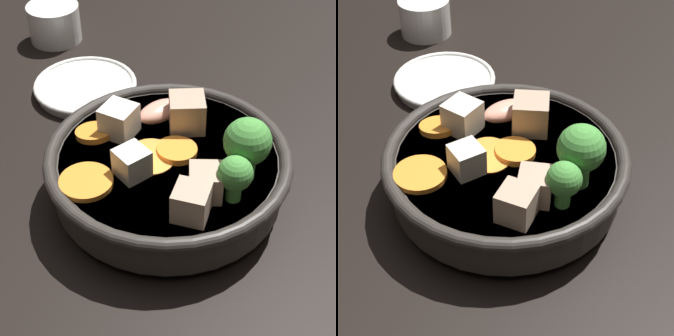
# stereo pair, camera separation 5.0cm
# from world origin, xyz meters

# --- Properties ---
(ground_plane) EXTENTS (3.00, 3.00, 0.00)m
(ground_plane) POSITION_xyz_m (0.00, 0.00, 0.00)
(ground_plane) COLOR black
(stirfry_bowl) EXTENTS (0.22, 0.22, 0.10)m
(stirfry_bowl) POSITION_xyz_m (0.00, -0.00, 0.04)
(stirfry_bowl) COLOR #38332D
(stirfry_bowl) RESTS_ON ground_plane
(side_saucer) EXTENTS (0.12, 0.12, 0.01)m
(side_saucer) POSITION_xyz_m (-0.03, 0.19, 0.01)
(side_saucer) COLOR white
(side_saucer) RESTS_ON ground_plane
(tea_cup) EXTENTS (0.07, 0.07, 0.05)m
(tea_cup) POSITION_xyz_m (-0.03, 0.32, 0.02)
(tea_cup) COLOR white
(tea_cup) RESTS_ON ground_plane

